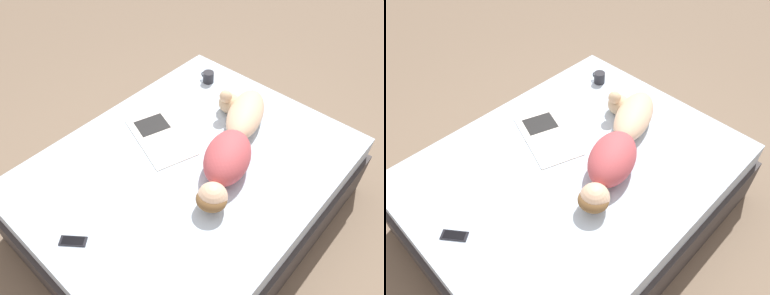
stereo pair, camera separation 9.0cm
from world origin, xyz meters
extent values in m
plane|color=#7A6651|center=(0.00, 0.00, 0.00)|extent=(12.00, 12.00, 0.00)
cube|color=#383333|center=(0.00, 0.00, 0.19)|extent=(1.71, 2.15, 0.38)
cube|color=silver|center=(0.00, 0.00, 0.47)|extent=(1.65, 2.09, 0.18)
ellipsoid|color=#DBB28E|center=(-0.04, -0.56, 0.65)|extent=(0.44, 0.60, 0.17)
ellipsoid|color=#B2474C|center=(-0.22, -0.12, 0.68)|extent=(0.44, 0.54, 0.23)
ellipsoid|color=brown|center=(-0.34, 0.19, 0.66)|extent=(0.24, 0.23, 0.10)
sphere|color=#DBB28E|center=(-0.34, 0.17, 0.65)|extent=(0.18, 0.18, 0.18)
cube|color=silver|center=(0.18, 0.00, 0.57)|extent=(0.37, 0.39, 0.01)
cube|color=silver|center=(0.45, -0.09, 0.57)|extent=(0.37, 0.39, 0.01)
cube|color=black|center=(0.45, -0.09, 0.57)|extent=(0.24, 0.27, 0.00)
cylinder|color=#232328|center=(0.49, -0.78, 0.61)|extent=(0.09, 0.09, 0.09)
cylinder|color=black|center=(0.49, -0.78, 0.65)|extent=(0.08, 0.08, 0.01)
torus|color=#232328|center=(0.54, -0.78, 0.61)|extent=(0.05, 0.01, 0.05)
cube|color=black|center=(0.08, 0.86, 0.57)|extent=(0.16, 0.14, 0.01)
cube|color=black|center=(0.08, 0.86, 0.57)|extent=(0.13, 0.12, 0.00)
ellipsoid|color=#D1B289|center=(0.13, -0.60, 0.64)|extent=(0.18, 0.16, 0.15)
sphere|color=#D1B289|center=(0.13, -0.54, 0.74)|extent=(0.09, 0.09, 0.09)
camera|label=1|loc=(-1.12, 1.22, 2.41)|focal=35.00mm
camera|label=2|loc=(-1.19, 1.16, 2.41)|focal=35.00mm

